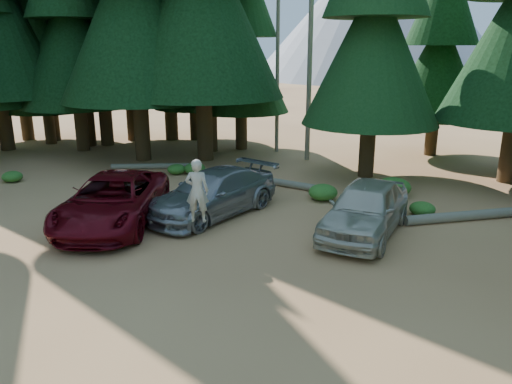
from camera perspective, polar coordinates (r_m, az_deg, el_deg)
ground at (r=12.84m, az=-10.79°, el=-9.64°), size 160.00×160.00×0.00m
forest_belt_north at (r=26.35m, az=4.34°, el=4.07°), size 36.00×7.00×22.00m
snag_front at (r=25.12m, az=6.24°, el=17.21°), size 0.24×0.24×12.00m
snag_back at (r=27.02m, az=2.49°, el=15.10°), size 0.20×0.20×10.00m
mountain_peak at (r=98.99m, az=12.92°, el=20.04°), size 48.00×50.00×28.00m
red_pickup at (r=16.67m, az=-16.04°, el=-0.94°), size 4.01×6.23×1.60m
silver_minivan_center at (r=17.03m, az=-4.92°, el=-0.14°), size 3.89×5.62×1.51m
silver_minivan_right at (r=15.53m, az=12.41°, el=-1.84°), size 2.76×5.10×1.65m
frisbee_player at (r=14.77m, az=-6.75°, el=0.17°), size 0.78×0.60×1.90m
log_left at (r=24.05m, az=-11.95°, el=2.90°), size 3.54×1.49×0.26m
log_mid at (r=20.36m, az=4.27°, el=0.84°), size 3.48×1.22×0.29m
log_right at (r=18.14m, az=23.78°, el=-2.42°), size 4.60×2.84×0.33m
shrub_far_left at (r=21.25m, az=-14.31°, el=1.35°), size 0.95×0.95×0.52m
shrub_left at (r=22.70m, az=-7.00°, el=2.68°), size 0.95×0.95×0.52m
shrub_center_left at (r=22.83m, az=-9.07°, el=2.59°), size 0.83×0.83×0.45m
shrub_center_right at (r=18.87m, az=7.66°, el=-0.03°), size 1.09×1.09×0.60m
shrub_right at (r=17.91m, az=18.48°, el=-1.84°), size 0.87×0.87×0.48m
shrub_far_right at (r=19.85m, az=15.42°, el=0.54°), size 1.33×1.33×0.73m
shrub_edge_west at (r=23.65m, az=-26.09°, el=1.59°), size 0.84×0.84×0.46m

